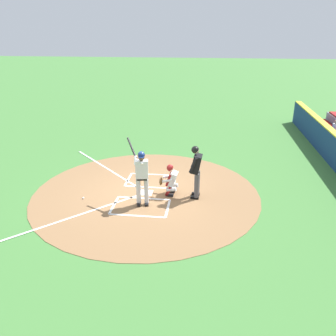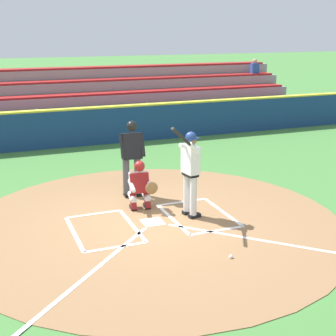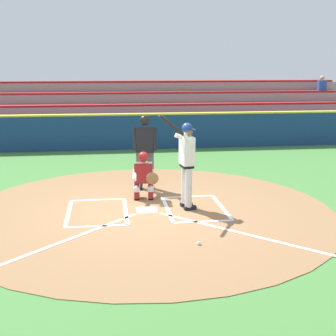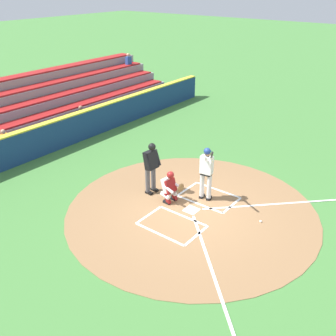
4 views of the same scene
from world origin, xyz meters
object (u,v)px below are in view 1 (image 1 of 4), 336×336
batter (142,174)px  catcher (170,179)px  plate_umpire (196,168)px  baseball (83,198)px

batter → catcher: 1.30m
catcher → plate_umpire: size_ratio=0.61×
batter → plate_umpire: 1.88m
batter → baseball: (0.13, 2.10, -1.06)m
batter → plate_umpire: size_ratio=1.14×
batter → baseball: size_ratio=28.76×
plate_umpire → baseball: bearing=99.2°
catcher → baseball: catcher is taller
baseball → batter: bearing=-93.7°
batter → plate_umpire: bearing=-66.5°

